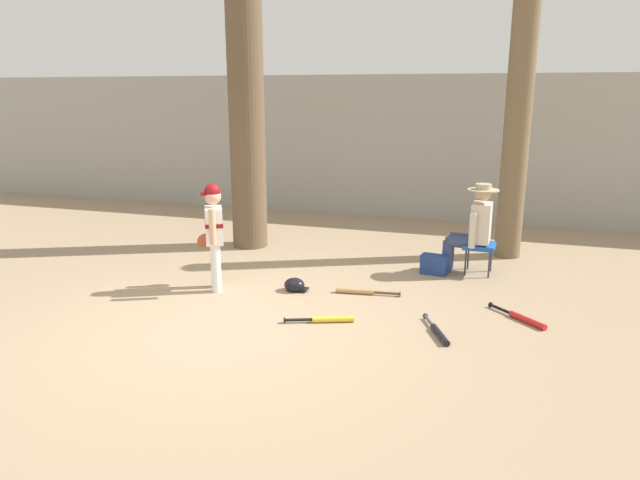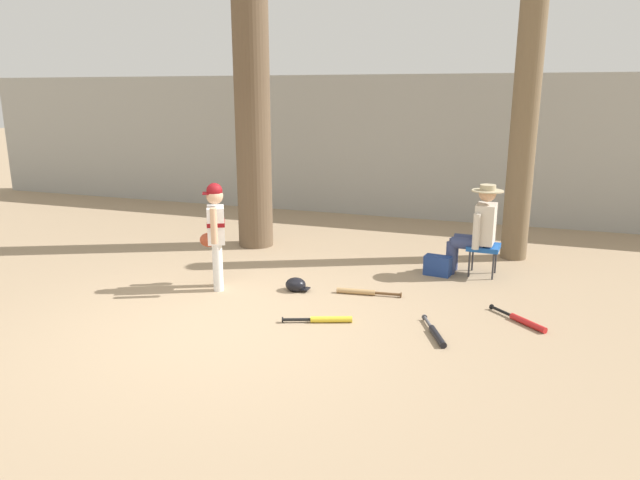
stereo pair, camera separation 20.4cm
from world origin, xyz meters
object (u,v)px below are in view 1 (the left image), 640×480
object	(u,v)px
young_ballplayer	(213,230)
bat_wood_tan	(360,291)
batting_helmet_black	(295,285)
bat_yellow_trainer	(327,319)
bat_black_composite	(438,332)
bat_red_barrel	(523,318)
tree_behind_spectator	(517,132)
handbag_beside_stool	(434,264)
folding_stool	(479,247)
tree_near_player	(246,104)
seated_spectator	(473,226)

from	to	relation	value
young_ballplayer	bat_wood_tan	bearing A→B (deg)	11.31
bat_wood_tan	batting_helmet_black	distance (m)	0.80
young_ballplayer	bat_yellow_trainer	bearing A→B (deg)	-20.79
bat_wood_tan	bat_black_composite	bearing A→B (deg)	-42.94
bat_red_barrel	tree_behind_spectator	bearing A→B (deg)	93.84
bat_yellow_trainer	bat_red_barrel	size ratio (longest dim) A/B	1.19
bat_black_composite	batting_helmet_black	bearing A→B (deg)	155.34
young_ballplayer	handbag_beside_stool	world-z (taller)	young_ballplayer
folding_stool	bat_yellow_trainer	distance (m)	2.66
bat_red_barrel	folding_stool	bearing A→B (deg)	108.74
tree_near_player	folding_stool	xyz separation A→B (m)	(3.48, -0.41, -1.80)
bat_yellow_trainer	bat_black_composite	distance (m)	1.15
tree_behind_spectator	bat_red_barrel	bearing A→B (deg)	-86.16
tree_behind_spectator	young_ballplayer	bearing A→B (deg)	-142.35
tree_near_player	bat_wood_tan	size ratio (longest dim) A/B	6.50
handbag_beside_stool	bat_black_composite	xyz separation A→B (m)	(0.28, -2.02, -0.10)
tree_near_player	tree_behind_spectator	distance (m)	3.91
young_ballplayer	bat_red_barrel	world-z (taller)	young_ballplayer
bat_red_barrel	batting_helmet_black	bearing A→B (deg)	175.77
tree_behind_spectator	bat_wood_tan	xyz separation A→B (m)	(-1.67, -2.28, -1.77)
bat_wood_tan	tree_behind_spectator	bearing A→B (deg)	53.79
bat_black_composite	bat_yellow_trainer	bearing A→B (deg)	-179.87
folding_stool	bat_red_barrel	distance (m)	1.71
folding_stool	seated_spectator	distance (m)	0.29
tree_near_player	seated_spectator	distance (m)	3.73
batting_helmet_black	bat_yellow_trainer	bearing A→B (deg)	-51.35
tree_behind_spectator	batting_helmet_black	size ratio (longest dim) A/B	14.08
folding_stool	batting_helmet_black	xyz separation A→B (m)	(-2.09, -1.39, -0.29)
bat_wood_tan	bat_yellow_trainer	xyz separation A→B (m)	(-0.12, -0.96, 0.00)
handbag_beside_stool	bat_wood_tan	bearing A→B (deg)	-124.97
batting_helmet_black	handbag_beside_stool	bearing A→B (deg)	37.82
folding_stool	bat_yellow_trainer	size ratio (longest dim) A/B	0.59
tree_behind_spectator	folding_stool	distance (m)	1.79
bat_wood_tan	young_ballplayer	bearing A→B (deg)	-168.69
tree_near_player	handbag_beside_stool	distance (m)	3.62
seated_spectator	tree_behind_spectator	bearing A→B (deg)	65.13
young_ballplayer	handbag_beside_stool	distance (m)	2.92
bat_red_barrel	young_ballplayer	bearing A→B (deg)	-179.53
tree_behind_spectator	batting_helmet_black	distance (m)	3.84
young_ballplayer	bat_black_composite	world-z (taller)	young_ballplayer
folding_stool	batting_helmet_black	size ratio (longest dim) A/B	1.42
tree_near_player	bat_wood_tan	bearing A→B (deg)	-37.71
young_ballplayer	folding_stool	size ratio (longest dim) A/B	3.09
young_ballplayer	bat_black_composite	size ratio (longest dim) A/B	1.90
young_ballplayer	handbag_beside_stool	size ratio (longest dim) A/B	3.84
tree_near_player	bat_yellow_trainer	world-z (taller)	tree_near_player
seated_spectator	bat_red_barrel	size ratio (longest dim) A/B	2.01
tree_behind_spectator	bat_black_composite	xyz separation A→B (m)	(-0.64, -3.23, -1.77)
handbag_beside_stool	tree_near_player	bearing A→B (deg)	168.08
bat_black_composite	batting_helmet_black	xyz separation A→B (m)	(-1.82, 0.83, 0.04)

